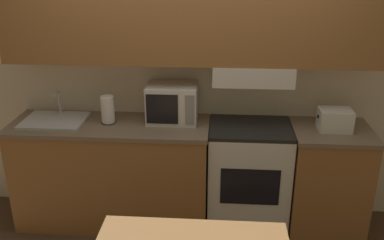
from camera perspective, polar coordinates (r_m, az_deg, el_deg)
ground_plane at (r=4.20m, az=-0.17°, el=-11.14°), size 16.00×16.00×0.00m
wall_back at (r=3.54m, az=-0.07°, el=9.20°), size 5.36×0.38×2.55m
lower_counter_main at (r=3.82m, az=-10.47°, el=-6.95°), size 1.66×0.58×0.94m
lower_counter_right_stub at (r=3.82m, az=17.48°, el=-7.67°), size 0.64×0.58×0.94m
stove_range at (r=3.73m, az=7.47°, el=-7.49°), size 0.67×0.53×0.94m
microwave at (r=3.56m, az=-2.64°, el=2.27°), size 0.41×0.31×0.32m
toaster at (r=3.59m, az=18.51°, el=0.05°), size 0.27×0.19×0.17m
sink_basin at (r=3.76m, az=-17.85°, el=-0.01°), size 0.51×0.40×0.23m
paper_towel_roll at (r=3.60m, az=-11.18°, el=1.34°), size 0.12×0.12×0.23m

